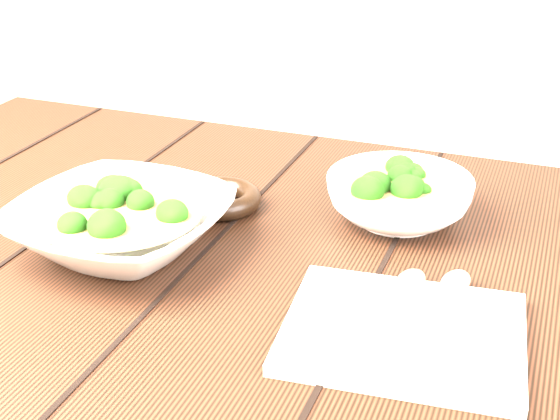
% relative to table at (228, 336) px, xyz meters
% --- Properties ---
extents(table, '(1.20, 0.80, 0.75)m').
position_rel_table_xyz_m(table, '(0.00, 0.00, 0.00)').
color(table, black).
rests_on(table, ground).
extents(soup_bowl_front, '(0.26, 0.26, 0.07)m').
position_rel_table_xyz_m(soup_bowl_front, '(-0.11, -0.04, 0.15)').
color(soup_bowl_front, white).
rests_on(soup_bowl_front, table).
extents(soup_bowl_back, '(0.23, 0.23, 0.06)m').
position_rel_table_xyz_m(soup_bowl_back, '(0.17, 0.15, 0.15)').
color(soup_bowl_back, white).
rests_on(soup_bowl_back, table).
extents(trivet, '(0.11, 0.11, 0.03)m').
position_rel_table_xyz_m(trivet, '(-0.05, 0.10, 0.13)').
color(trivet, black).
rests_on(trivet, table).
extents(napkin, '(0.24, 0.21, 0.01)m').
position_rel_table_xyz_m(napkin, '(0.23, -0.10, 0.13)').
color(napkin, '#BEB29E').
rests_on(napkin, table).
extents(spoon_left, '(0.03, 0.19, 0.01)m').
position_rel_table_xyz_m(spoon_left, '(0.22, -0.05, 0.14)').
color(spoon_left, '#AAA796').
rests_on(spoon_left, napkin).
extents(spoon_right, '(0.04, 0.19, 0.01)m').
position_rel_table_xyz_m(spoon_right, '(0.26, -0.04, 0.14)').
color(spoon_right, '#AAA796').
rests_on(spoon_right, napkin).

